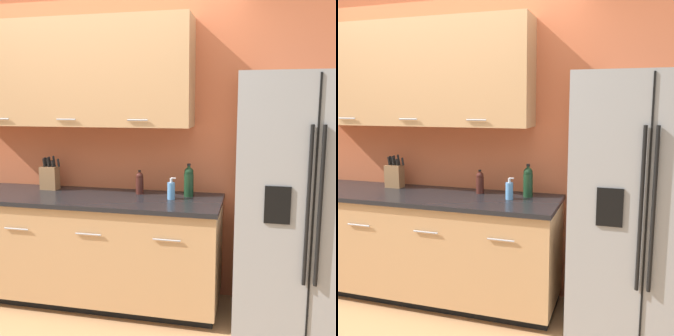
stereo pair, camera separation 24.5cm
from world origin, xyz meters
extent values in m
cube|color=#BC5B38|center=(0.00, 1.20, 1.30)|extent=(10.00, 0.05, 2.60)
cube|color=tan|center=(-0.13, 1.02, 1.88)|extent=(1.96, 0.32, 0.85)
cylinder|color=#99999E|center=(-0.72, 0.84, 1.52)|extent=(0.16, 0.01, 0.01)
cylinder|color=#99999E|center=(-0.13, 0.84, 1.52)|extent=(0.16, 0.01, 0.01)
cylinder|color=#99999E|center=(0.46, 0.84, 1.52)|extent=(0.16, 0.01, 0.01)
cube|color=black|center=(-0.13, 0.90, 0.04)|extent=(2.42, 0.54, 0.09)
cube|color=tan|center=(-0.13, 0.86, 0.48)|extent=(2.46, 0.62, 0.78)
cube|color=black|center=(-0.13, 0.84, 0.89)|extent=(2.48, 0.64, 0.03)
cylinder|color=#99999E|center=(-0.42, 0.53, 0.69)|extent=(0.20, 0.01, 0.01)
cylinder|color=#99999E|center=(0.17, 0.53, 0.69)|extent=(0.20, 0.01, 0.01)
cylinder|color=#99999E|center=(0.76, 0.53, 0.69)|extent=(0.20, 0.01, 0.01)
cube|color=gray|center=(1.70, 0.80, 0.92)|extent=(0.96, 0.73, 1.84)
cube|color=black|center=(1.70, 0.44, 0.92)|extent=(0.01, 0.01, 1.80)
cylinder|color=black|center=(1.67, 0.42, 1.01)|extent=(0.02, 0.02, 1.01)
cylinder|color=black|center=(1.74, 0.42, 1.01)|extent=(0.02, 0.02, 1.01)
cube|color=black|center=(1.49, 0.44, 1.01)|extent=(0.16, 0.01, 0.24)
cube|color=olive|center=(-0.39, 1.01, 1.00)|extent=(0.15, 0.09, 0.20)
cylinder|color=black|center=(-0.43, 1.03, 1.14)|extent=(0.02, 0.04, 0.08)
cylinder|color=black|center=(-0.43, 1.00, 1.14)|extent=(0.02, 0.03, 0.08)
cylinder|color=black|center=(-0.39, 1.03, 1.15)|extent=(0.02, 0.03, 0.09)
cylinder|color=black|center=(-0.39, 1.00, 1.14)|extent=(0.02, 0.04, 0.08)
cylinder|color=black|center=(-0.35, 1.03, 1.15)|extent=(0.02, 0.04, 0.09)
cylinder|color=black|center=(-0.35, 1.00, 1.13)|extent=(0.02, 0.03, 0.06)
cylinder|color=black|center=(-0.31, 1.03, 1.14)|extent=(0.02, 0.03, 0.07)
cylinder|color=black|center=(0.83, 1.01, 1.00)|extent=(0.08, 0.08, 0.19)
sphere|color=black|center=(0.83, 1.01, 1.10)|extent=(0.07, 0.07, 0.07)
cylinder|color=black|center=(0.83, 1.01, 1.12)|extent=(0.03, 0.03, 0.06)
cylinder|color=black|center=(0.83, 1.01, 1.16)|extent=(0.03, 0.03, 0.02)
cylinder|color=#4C7FB2|center=(0.72, 0.88, 0.97)|extent=(0.06, 0.06, 0.13)
cylinder|color=#B2B2B5|center=(0.72, 0.88, 1.05)|extent=(0.02, 0.02, 0.04)
cylinder|color=#B2B2B5|center=(0.73, 0.88, 1.07)|extent=(0.04, 0.01, 0.01)
cylinder|color=#3D1914|center=(0.42, 1.01, 0.97)|extent=(0.06, 0.06, 0.14)
sphere|color=#3D1914|center=(0.42, 1.01, 1.05)|extent=(0.06, 0.06, 0.06)
cylinder|color=#3D1914|center=(0.42, 1.01, 1.07)|extent=(0.02, 0.02, 0.05)
cylinder|color=black|center=(0.42, 1.01, 1.10)|extent=(0.02, 0.02, 0.01)
camera|label=1|loc=(1.32, -2.04, 1.64)|focal=42.00mm
camera|label=2|loc=(1.56, -1.98, 1.64)|focal=42.00mm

